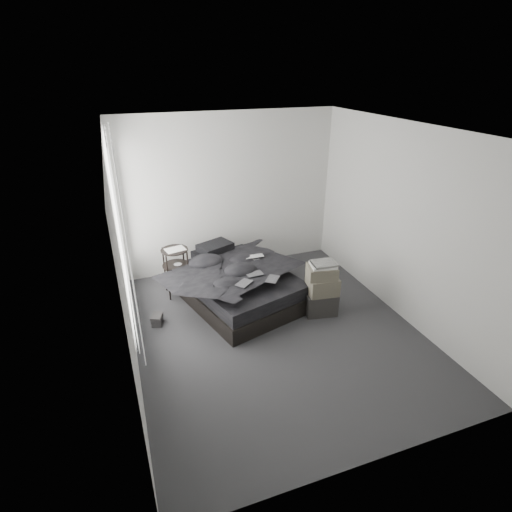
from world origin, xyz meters
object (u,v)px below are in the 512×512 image
object	(u,v)px
bed	(239,293)
box_lower	(320,302)
laptop	(255,254)
side_stand	(177,272)

from	to	relation	value
bed	box_lower	bearing A→B (deg)	-51.06
box_lower	bed	bearing A→B (deg)	144.84
bed	laptop	bearing A→B (deg)	7.50
side_stand	bed	bearing A→B (deg)	-31.61
laptop	bed	bearing A→B (deg)	-154.50
laptop	box_lower	bearing A→B (deg)	-48.45
laptop	box_lower	distance (m)	1.19
box_lower	side_stand	bearing A→B (deg)	146.41
side_stand	box_lower	size ratio (longest dim) A/B	1.70
side_stand	laptop	bearing A→B (deg)	-18.26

